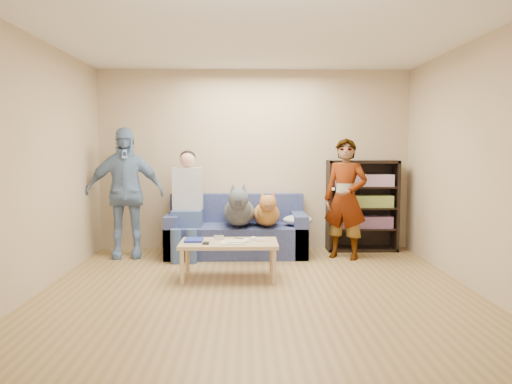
{
  "coord_description": "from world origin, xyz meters",
  "views": [
    {
      "loc": [
        -0.12,
        -4.77,
        1.48
      ],
      "look_at": [
        0.0,
        1.2,
        0.95
      ],
      "focal_mm": 35.0,
      "sensor_mm": 36.0,
      "label": 1
    }
  ],
  "objects_px": {
    "notebook_blue": "(194,240)",
    "person_seated": "(187,200)",
    "dog_gray": "(239,210)",
    "dog_tan": "(267,213)",
    "person_standing_right": "(345,199)",
    "coffee_table": "(229,246)",
    "person_standing_left": "(125,193)",
    "camera_silver": "(219,238)",
    "sofa": "(237,234)",
    "bookshelf": "(362,204)"
  },
  "relations": [
    {
      "from": "notebook_blue",
      "to": "person_seated",
      "type": "xyz_separation_m",
      "value": [
        -0.2,
        1.11,
        0.34
      ]
    },
    {
      "from": "person_seated",
      "to": "dog_gray",
      "type": "relative_size",
      "value": 1.17
    },
    {
      "from": "person_seated",
      "to": "dog_tan",
      "type": "height_order",
      "value": "person_seated"
    },
    {
      "from": "person_standing_right",
      "to": "dog_gray",
      "type": "distance_m",
      "value": 1.43
    },
    {
      "from": "dog_gray",
      "to": "coffee_table",
      "type": "relative_size",
      "value": 1.14
    },
    {
      "from": "person_standing_left",
      "to": "dog_tan",
      "type": "bearing_deg",
      "value": -12.09
    },
    {
      "from": "camera_silver",
      "to": "dog_tan",
      "type": "height_order",
      "value": "dog_tan"
    },
    {
      "from": "person_standing_left",
      "to": "coffee_table",
      "type": "height_order",
      "value": "person_standing_left"
    },
    {
      "from": "sofa",
      "to": "bookshelf",
      "type": "relative_size",
      "value": 1.46
    },
    {
      "from": "dog_gray",
      "to": "coffee_table",
      "type": "height_order",
      "value": "dog_gray"
    },
    {
      "from": "person_standing_left",
      "to": "sofa",
      "type": "bearing_deg",
      "value": -4.45
    },
    {
      "from": "dog_tan",
      "to": "notebook_blue",
      "type": "bearing_deg",
      "value": -130.75
    },
    {
      "from": "sofa",
      "to": "coffee_table",
      "type": "distance_m",
      "value": 1.29
    },
    {
      "from": "sofa",
      "to": "dog_tan",
      "type": "height_order",
      "value": "dog_tan"
    },
    {
      "from": "dog_gray",
      "to": "dog_tan",
      "type": "xyz_separation_m",
      "value": [
        0.37,
        0.0,
        -0.03
      ]
    },
    {
      "from": "notebook_blue",
      "to": "dog_tan",
      "type": "bearing_deg",
      "value": 49.25
    },
    {
      "from": "person_standing_right",
      "to": "notebook_blue",
      "type": "xyz_separation_m",
      "value": [
        -1.92,
        -0.95,
        -0.37
      ]
    },
    {
      "from": "person_standing_left",
      "to": "notebook_blue",
      "type": "distance_m",
      "value": 1.58
    },
    {
      "from": "person_standing_left",
      "to": "sofa",
      "type": "height_order",
      "value": "person_standing_left"
    },
    {
      "from": "person_standing_right",
      "to": "camera_silver",
      "type": "height_order",
      "value": "person_standing_right"
    },
    {
      "from": "bookshelf",
      "to": "sofa",
      "type": "bearing_deg",
      "value": -172.6
    },
    {
      "from": "person_standing_left",
      "to": "bookshelf",
      "type": "distance_m",
      "value": 3.34
    },
    {
      "from": "person_standing_right",
      "to": "sofa",
      "type": "bearing_deg",
      "value": -162.11
    },
    {
      "from": "person_standing_left",
      "to": "dog_gray",
      "type": "xyz_separation_m",
      "value": [
        1.54,
        -0.09,
        -0.23
      ]
    },
    {
      "from": "person_standing_right",
      "to": "dog_gray",
      "type": "xyz_separation_m",
      "value": [
        -1.42,
        0.07,
        -0.16
      ]
    },
    {
      "from": "camera_silver",
      "to": "coffee_table",
      "type": "distance_m",
      "value": 0.18
    },
    {
      "from": "camera_silver",
      "to": "bookshelf",
      "type": "bearing_deg",
      "value": 35.14
    },
    {
      "from": "dog_gray",
      "to": "person_seated",
      "type": "bearing_deg",
      "value": 172.34
    },
    {
      "from": "person_standing_right",
      "to": "dog_gray",
      "type": "relative_size",
      "value": 1.28
    },
    {
      "from": "person_standing_right",
      "to": "person_standing_left",
      "type": "height_order",
      "value": "person_standing_left"
    },
    {
      "from": "coffee_table",
      "to": "bookshelf",
      "type": "height_order",
      "value": "bookshelf"
    },
    {
      "from": "notebook_blue",
      "to": "dog_tan",
      "type": "height_order",
      "value": "dog_tan"
    },
    {
      "from": "person_seated",
      "to": "coffee_table",
      "type": "xyz_separation_m",
      "value": [
        0.6,
        -1.16,
        -0.4
      ]
    },
    {
      "from": "person_seated",
      "to": "dog_gray",
      "type": "xyz_separation_m",
      "value": [
        0.7,
        -0.09,
        -0.13
      ]
    },
    {
      "from": "person_standing_left",
      "to": "dog_tan",
      "type": "height_order",
      "value": "person_standing_left"
    },
    {
      "from": "sofa",
      "to": "coffee_table",
      "type": "xyz_separation_m",
      "value": [
        -0.07,
        -1.28,
        0.09
      ]
    },
    {
      "from": "dog_gray",
      "to": "dog_tan",
      "type": "height_order",
      "value": "dog_gray"
    },
    {
      "from": "person_seated",
      "to": "dog_tan",
      "type": "bearing_deg",
      "value": -4.93
    },
    {
      "from": "notebook_blue",
      "to": "sofa",
      "type": "relative_size",
      "value": 0.14
    },
    {
      "from": "coffee_table",
      "to": "dog_tan",
      "type": "bearing_deg",
      "value": 66.0
    },
    {
      "from": "notebook_blue",
      "to": "dog_gray",
      "type": "bearing_deg",
      "value": 63.73
    },
    {
      "from": "camera_silver",
      "to": "sofa",
      "type": "xyz_separation_m",
      "value": [
        0.19,
        1.16,
        -0.16
      ]
    },
    {
      "from": "person_seated",
      "to": "camera_silver",
      "type": "bearing_deg",
      "value": -65.02
    },
    {
      "from": "notebook_blue",
      "to": "person_seated",
      "type": "relative_size",
      "value": 0.18
    },
    {
      "from": "notebook_blue",
      "to": "bookshelf",
      "type": "height_order",
      "value": "bookshelf"
    },
    {
      "from": "notebook_blue",
      "to": "bookshelf",
      "type": "relative_size",
      "value": 0.2
    },
    {
      "from": "camera_silver",
      "to": "dog_tan",
      "type": "xyz_separation_m",
      "value": [
        0.59,
        0.94,
        0.17
      ]
    },
    {
      "from": "person_seated",
      "to": "person_standing_right",
      "type": "bearing_deg",
      "value": -4.3
    },
    {
      "from": "notebook_blue",
      "to": "bookshelf",
      "type": "bearing_deg",
      "value": 32.93
    },
    {
      "from": "sofa",
      "to": "dog_tan",
      "type": "distance_m",
      "value": 0.57
    }
  ]
}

